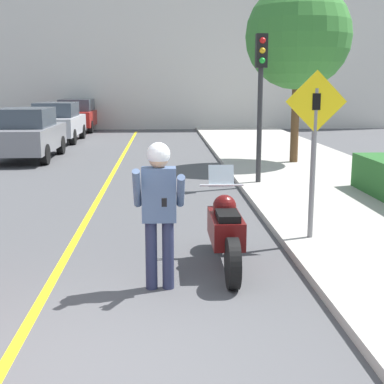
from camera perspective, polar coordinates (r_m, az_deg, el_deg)
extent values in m
plane|color=#4C4C4F|center=(4.90, -12.86, -18.41)|extent=(80.00, 80.00, 0.00)
cube|color=yellow|center=(10.57, -10.68, -2.01)|extent=(0.12, 36.00, 0.01)
cube|color=beige|center=(30.30, -4.79, 15.79)|extent=(28.00, 1.20, 9.54)
cylinder|color=black|center=(6.48, 4.36, -7.59)|extent=(0.14, 0.62, 0.62)
cylinder|color=black|center=(7.94, 2.93, -3.98)|extent=(0.14, 0.62, 0.62)
cube|color=#510C0C|center=(7.14, 3.59, -3.84)|extent=(0.40, 1.06, 0.36)
sphere|color=#510C0C|center=(7.22, 3.49, -1.55)|extent=(0.32, 0.32, 0.32)
cube|color=black|center=(6.85, 3.85, -2.59)|extent=(0.28, 0.48, 0.10)
cylinder|color=silver|center=(7.55, 3.17, 0.73)|extent=(0.62, 0.03, 0.03)
cube|color=silver|center=(7.59, 3.13, 1.72)|extent=(0.36, 0.12, 0.31)
cylinder|color=#282D4C|center=(6.43, -4.36, -6.74)|extent=(0.14, 0.14, 0.84)
cylinder|color=#282D4C|center=(6.43, -2.57, -6.72)|extent=(0.14, 0.14, 0.84)
cube|color=slate|center=(6.24, -3.54, -0.28)|extent=(0.40, 0.22, 0.64)
cylinder|color=slate|center=(6.13, -5.90, 0.39)|extent=(0.09, 0.39, 0.50)
cylinder|color=slate|center=(6.11, -1.22, 0.11)|extent=(0.09, 0.45, 0.45)
sphere|color=tan|center=(6.17, -3.59, 3.59)|extent=(0.23, 0.23, 0.23)
sphere|color=white|center=(6.16, -3.60, 4.06)|extent=(0.27, 0.27, 0.27)
cube|color=black|center=(5.97, -2.98, -1.11)|extent=(0.06, 0.05, 0.11)
cylinder|color=slate|center=(8.19, 12.78, 2.86)|extent=(0.08, 0.08, 2.24)
cube|color=yellow|center=(8.09, 13.11, 9.37)|extent=(0.91, 0.02, 0.91)
cube|color=black|center=(8.07, 13.14, 9.36)|extent=(0.12, 0.01, 0.24)
cylinder|color=#2D2D30|center=(12.76, 7.25, 8.70)|extent=(0.12, 0.12, 3.44)
cube|color=black|center=(12.75, 7.42, 14.71)|extent=(0.26, 0.22, 0.76)
sphere|color=red|center=(12.65, 7.55, 15.73)|extent=(0.14, 0.14, 0.14)
sphere|color=gold|center=(12.63, 7.52, 14.74)|extent=(0.14, 0.14, 0.14)
sphere|color=green|center=(12.62, 7.49, 13.74)|extent=(0.14, 0.14, 0.14)
cylinder|color=brown|center=(16.40, 10.94, 7.71)|extent=(0.24, 0.24, 2.61)
sphere|color=#387A33|center=(16.43, 11.26, 16.02)|extent=(3.08, 3.08, 3.08)
cylinder|color=black|center=(19.90, -18.53, 4.74)|extent=(0.22, 0.64, 0.64)
cylinder|color=black|center=(19.53, -13.82, 4.88)|extent=(0.22, 0.64, 0.64)
cylinder|color=black|center=(16.99, -15.42, 3.88)|extent=(0.22, 0.64, 0.64)
cube|color=gray|center=(18.40, -17.17, 5.52)|extent=(1.80, 4.20, 0.76)
cube|color=#38424C|center=(18.19, -17.42, 7.59)|extent=(1.58, 2.18, 0.60)
cylinder|color=black|center=(25.36, -15.35, 6.23)|extent=(0.22, 0.64, 0.64)
cylinder|color=black|center=(25.06, -11.63, 6.34)|extent=(0.22, 0.64, 0.64)
cylinder|color=black|center=(22.83, -16.71, 5.63)|extent=(0.22, 0.64, 0.64)
cylinder|color=black|center=(22.50, -12.59, 5.75)|extent=(0.22, 0.64, 0.64)
cube|color=silver|center=(23.90, -14.10, 6.91)|extent=(1.80, 4.20, 0.76)
cube|color=#38424C|center=(23.69, -14.25, 8.52)|extent=(1.58, 2.18, 0.60)
cylinder|color=black|center=(30.53, -13.24, 7.13)|extent=(0.22, 0.64, 0.64)
cylinder|color=black|center=(30.28, -10.13, 7.22)|extent=(0.22, 0.64, 0.64)
cylinder|color=black|center=(27.97, -14.16, 6.73)|extent=(0.22, 0.64, 0.64)
cylinder|color=black|center=(27.71, -10.77, 6.83)|extent=(0.22, 0.64, 0.64)
cube|color=#B21E19|center=(29.09, -12.10, 7.74)|extent=(1.80, 4.20, 0.76)
cube|color=#38424C|center=(28.89, -12.20, 9.06)|extent=(1.58, 2.18, 0.60)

